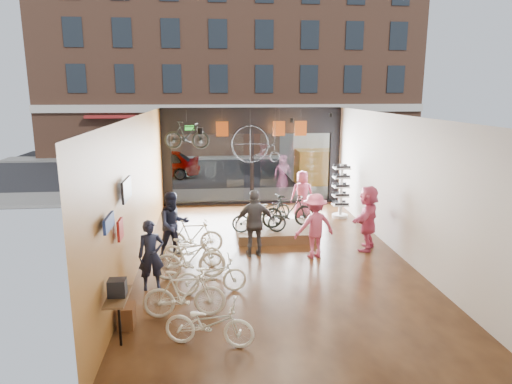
{
  "coord_description": "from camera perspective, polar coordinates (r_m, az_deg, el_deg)",
  "views": [
    {
      "loc": [
        -1.61,
        -11.79,
        4.42
      ],
      "look_at": [
        -0.29,
        1.4,
        1.48
      ],
      "focal_mm": 32.0,
      "sensor_mm": 36.0,
      "label": 1
    }
  ],
  "objects": [
    {
      "name": "customer_0",
      "position": [
        10.64,
        -12.98,
        -7.7
      ],
      "size": [
        0.66,
        0.51,
        1.61
      ],
      "primitive_type": "imported",
      "rotation": [
        0.0,
        0.0,
        0.23
      ],
      "color": "#161C33",
      "rests_on": "ground_plane"
    },
    {
      "name": "street_road",
      "position": [
        27.2,
        -2.23,
        3.13
      ],
      "size": [
        30.0,
        18.0,
        0.02
      ],
      "primitive_type": "cube",
      "color": "black",
      "rests_on": "ground"
    },
    {
      "name": "customer_4",
      "position": [
        16.31,
        5.8,
        -0.25
      ],
      "size": [
        0.83,
        0.55,
        1.68
      ],
      "primitive_type": "imported",
      "rotation": [
        0.0,
        0.0,
        3.16
      ],
      "color": "#CC4C72",
      "rests_on": "ground_plane"
    },
    {
      "name": "customer_5",
      "position": [
        13.26,
        13.81,
        -3.15
      ],
      "size": [
        1.34,
        1.76,
        1.86
      ],
      "primitive_type": "imported",
      "rotation": [
        0.0,
        0.0,
        4.18
      ],
      "color": "#CC4C72",
      "rests_on": "ground_plane"
    },
    {
      "name": "floor_bike_5",
      "position": [
        12.79,
        -7.87,
        -5.5
      ],
      "size": [
        1.64,
        0.47,
        0.98
      ],
      "primitive_type": "imported",
      "rotation": [
        0.0,
        0.0,
        1.57
      ],
      "color": "beige",
      "rests_on": "ground_plane"
    },
    {
      "name": "storefront",
      "position": [
        18.04,
        -0.52,
        4.47
      ],
      "size": [
        7.0,
        0.26,
        3.8
      ],
      "primitive_type": null,
      "color": "black",
      "rests_on": "ground"
    },
    {
      "name": "customer_2",
      "position": [
        12.37,
        -0.13,
        -3.91
      ],
      "size": [
        1.11,
        0.51,
        1.85
      ],
      "primitive_type": "imported",
      "rotation": [
        0.0,
        0.0,
        3.2
      ],
      "color": "#3F3F44",
      "rests_on": "ground_plane"
    },
    {
      "name": "display_bike_mid",
      "position": [
        14.06,
        4.1,
        -2.4
      ],
      "size": [
        1.76,
        0.76,
        1.03
      ],
      "primitive_type": "imported",
      "rotation": [
        0.0,
        0.0,
        1.74
      ],
      "color": "black",
      "rests_on": "display_platform"
    },
    {
      "name": "street_car",
      "position": [
        24.23,
        -12.12,
        3.47
      ],
      "size": [
        4.29,
        1.73,
        1.46
      ],
      "primitive_type": "imported",
      "rotation": [
        0.0,
        0.0,
        -1.57
      ],
      "color": "gray",
      "rests_on": "street_road"
    },
    {
      "name": "sidewalk_far",
      "position": [
        31.14,
        -2.68,
        4.45
      ],
      "size": [
        30.0,
        2.0,
        0.12
      ],
      "primitive_type": "cube",
      "color": "slate",
      "rests_on": "ground"
    },
    {
      "name": "ground_plane",
      "position": [
        12.7,
        1.96,
        -7.97
      ],
      "size": [
        7.0,
        12.0,
        0.04
      ],
      "primitive_type": "cube",
      "color": "black",
      "rests_on": "ground"
    },
    {
      "name": "opposite_building",
      "position": [
        33.43,
        -3.05,
        16.92
      ],
      "size": [
        26.0,
        5.0,
        14.0
      ],
      "primitive_type": "cube",
      "color": "brown",
      "rests_on": "ground"
    },
    {
      "name": "display_bike_right",
      "position": [
        14.57,
        1.59,
        -2.21
      ],
      "size": [
        1.69,
        1.17,
        0.84
      ],
      "primitive_type": "imported",
      "rotation": [
        0.0,
        0.0,
        2.0
      ],
      "color": "black",
      "rests_on": "display_platform"
    },
    {
      "name": "jersey_mid",
      "position": [
        17.23,
        2.89,
        7.93
      ],
      "size": [
        0.45,
        0.03,
        0.55
      ],
      "primitive_type": "cube",
      "color": "#CC5919",
      "rests_on": "ceiling"
    },
    {
      "name": "jersey_right",
      "position": [
        17.38,
        5.61,
        7.92
      ],
      "size": [
        0.45,
        0.03,
        0.55
      ],
      "primitive_type": "cube",
      "color": "#CC5919",
      "rests_on": "ceiling"
    },
    {
      "name": "floor_bike_2",
      "position": [
        10.33,
        -5.66,
        -10.33
      ],
      "size": [
        1.67,
        0.78,
        0.84
      ],
      "primitive_type": "imported",
      "rotation": [
        0.0,
        0.0,
        1.71
      ],
      "color": "beige",
      "rests_on": "ground_plane"
    },
    {
      "name": "floor_bike_3",
      "position": [
        11.1,
        -8.27,
        -8.23
      ],
      "size": [
        1.74,
        0.58,
        1.03
      ],
      "primitive_type": "imported",
      "rotation": [
        0.0,
        0.0,
        1.63
      ],
      "color": "beige",
      "rests_on": "ground_plane"
    },
    {
      "name": "sunglasses_rack",
      "position": [
        16.42,
        10.55,
        0.11
      ],
      "size": [
        0.62,
        0.53,
        1.91
      ],
      "primitive_type": null,
      "rotation": [
        0.0,
        0.0,
        -0.13
      ],
      "color": "white",
      "rests_on": "ground_plane"
    },
    {
      "name": "ceiling",
      "position": [
        11.91,
        2.1,
        9.6
      ],
      "size": [
        7.0,
        12.0,
        0.04
      ],
      "primitive_type": "cube",
      "color": "black",
      "rests_on": "ground"
    },
    {
      "name": "box_truck",
      "position": [
        23.55,
        6.67,
        4.66
      ],
      "size": [
        2.1,
        6.29,
        2.48
      ],
      "primitive_type": null,
      "color": "silver",
      "rests_on": "street_road"
    },
    {
      "name": "wall_left",
      "position": [
        12.21,
        -14.58,
        0.18
      ],
      "size": [
        0.04,
        12.0,
        3.8
      ],
      "primitive_type": "cube",
      "color": "olive",
      "rests_on": "ground"
    },
    {
      "name": "display_bike_left",
      "position": [
        13.54,
        0.38,
        -3.34
      ],
      "size": [
        1.63,
        0.63,
        0.85
      ],
      "primitive_type": "imported",
      "rotation": [
        0.0,
        0.0,
        1.53
      ],
      "color": "black",
      "rests_on": "display_platform"
    },
    {
      "name": "floor_bike_4",
      "position": [
        11.93,
        -7.93,
        -7.26
      ],
      "size": [
        1.65,
        0.88,
        0.82
      ],
      "primitive_type": "imported",
      "rotation": [
        0.0,
        0.0,
        1.34
      ],
      "color": "beige",
      "rests_on": "ground_plane"
    },
    {
      "name": "wall_merch",
      "position": [
        9.03,
        -16.82,
        -8.28
      ],
      "size": [
        0.4,
        2.4,
        2.6
      ],
      "primitive_type": null,
      "color": "navy",
      "rests_on": "wall_left"
    },
    {
      "name": "jersey_left",
      "position": [
        17.05,
        -4.25,
        7.86
      ],
      "size": [
        0.45,
        0.03,
        0.55
      ],
      "primitive_type": "cube",
      "color": "#CC5919",
      "rests_on": "ceiling"
    },
    {
      "name": "exit_sign",
      "position": [
        17.74,
        -8.31,
        7.95
      ],
      "size": [
        0.35,
        0.06,
        0.18
      ],
      "primitive_type": "cube",
      "color": "#198C26",
      "rests_on": "storefront"
    },
    {
      "name": "floor_bike_1",
      "position": [
        9.36,
        -8.95,
        -12.47
      ],
      "size": [
        1.64,
        0.47,
        0.99
      ],
      "primitive_type": "imported",
      "rotation": [
        0.0,
        0.0,
        1.58
      ],
      "color": "beige",
      "rests_on": "ground_plane"
    },
    {
      "name": "display_platform",
      "position": [
        14.22,
        2.44,
        -4.99
      ],
      "size": [
        2.4,
        1.8,
        0.3
      ],
      "primitive_type": "cube",
      "color": "brown",
      "rests_on": "ground_plane"
    },
    {
      "name": "customer_3",
      "position": [
        12.39,
        7.35,
        -4.21
      ],
      "size": [
        1.26,
        0.9,
        1.76
      ],
      "primitive_type": "imported",
      "rotation": [
        0.0,
        0.0,
        3.37
      ],
      "color": "#CC4C72",
      "rests_on": "ground_plane"
    },
    {
      "name": "wall_right",
      "position": [
        13.1,
        17.47,
        0.82
      ],
      "size": [
        0.04,
        12.0,
        3.8
      ],
      "primitive_type": "cube",
      "color": "beige",
      "rests_on": "ground"
    },
    {
      "name": "wall_back",
      "position": [
        6.5,
        9.24,
        -10.51
      ],
      "size": [
        7.0,
        0.04,
        3.8
      ],
      "primitive_type": "cube",
      "color": "beige",
      "rests_on": "ground"
    },
    {
      "name": "customer_1",
      "position": [
        12.5,
        -10.27,
        -4.05
      ],
      "size": [
        1.07,
        0.97,
        1.81
      ],
      "primitive_type": "imported",
      "rotation": [
        0.0,
        0.0,
        0.4
      ],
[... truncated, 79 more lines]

